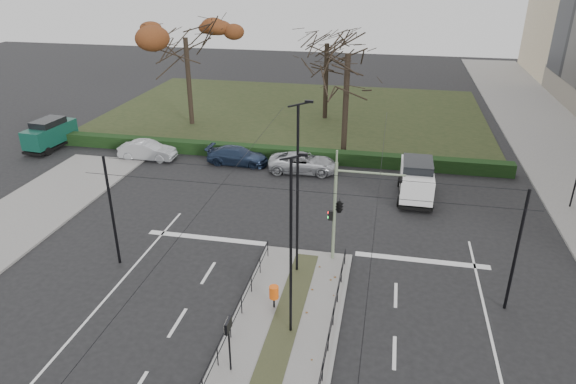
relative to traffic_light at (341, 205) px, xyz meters
The scene contains 20 objects.
ground 5.82m from the traffic_light, 110.39° to the right, with size 140.00×140.00×0.00m, color black.
median_island 7.89m from the traffic_light, 103.44° to the right, with size 4.40×15.00×0.14m, color slate.
sidewalk_east 24.15m from the traffic_light, 46.99° to the left, with size 8.00×90.00×0.14m, color slate.
park 28.73m from the traffic_light, 105.59° to the left, with size 38.00×26.00×0.10m, color #222D16.
hedge 16.29m from the traffic_light, 118.55° to the left, with size 38.00×1.00×1.00m, color black.
median_railing 7.65m from the traffic_light, 103.26° to the right, with size 4.14×13.24×0.92m.
catenary 3.33m from the traffic_light, 120.14° to the right, with size 20.00×34.00×6.00m.
traffic_light is the anchor object (origin of this frame).
litter_bin 5.82m from the traffic_light, 116.94° to the right, with size 0.43×0.43×1.11m.
info_panel 9.51m from the traffic_light, 109.73° to the right, with size 0.13×0.61×2.36m.
streetlamp_median_near 6.38m from the traffic_light, 102.23° to the right, with size 0.67×0.14×8.08m.
streetlamp_median_far 2.79m from the traffic_light, 142.30° to the right, with size 0.74×0.15×8.82m.
parked_car_second 20.62m from the traffic_light, 144.08° to the left, with size 1.56×4.48×1.48m, color #B0B3B8.
parked_car_third 15.70m from the traffic_light, 126.76° to the left, with size 1.93×4.76×1.38m, color #1E2C47.
parked_car_fourth 12.82m from the traffic_light, 108.68° to the left, with size 2.37×5.14×1.43m, color #B0B3B8.
white_van 10.04m from the traffic_light, 65.40° to the left, with size 2.30×5.01×2.61m.
green_van 28.79m from the traffic_light, 153.41° to the left, with size 2.32×5.07×2.48m.
rust_tree 27.70m from the traffic_light, 127.54° to the left, with size 8.81×8.81×10.51m.
bare_tree_center 26.69m from the traffic_light, 99.42° to the left, with size 6.54×6.54×9.57m.
bare_tree_near 16.19m from the traffic_light, 95.08° to the left, with size 5.43×5.43×10.75m.
Camera 1 is at (3.72, -18.79, 14.63)m, focal length 32.00 mm.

